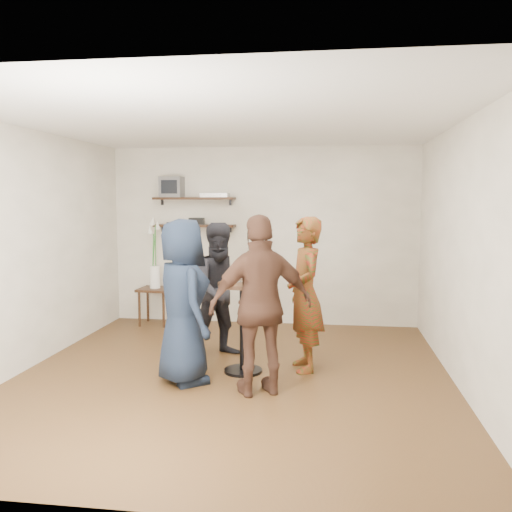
% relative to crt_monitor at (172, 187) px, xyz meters
% --- Properties ---
extents(room, '(4.58, 5.08, 2.68)m').
position_rel_crt_monitor_xyz_m(room, '(1.33, -2.38, -0.72)').
color(room, '#482B17').
rests_on(room, ground).
extents(shelf_upper, '(1.20, 0.25, 0.04)m').
position_rel_crt_monitor_xyz_m(shelf_upper, '(0.33, 0.00, -0.17)').
color(shelf_upper, black).
rests_on(shelf_upper, room).
extents(shelf_lower, '(1.20, 0.25, 0.04)m').
position_rel_crt_monitor_xyz_m(shelf_lower, '(0.33, 0.00, -0.57)').
color(shelf_lower, black).
rests_on(shelf_lower, room).
extents(crt_monitor, '(0.32, 0.30, 0.30)m').
position_rel_crt_monitor_xyz_m(crt_monitor, '(0.00, 0.00, 0.00)').
color(crt_monitor, '#59595B').
rests_on(crt_monitor, shelf_upper).
extents(dvd_deck, '(0.40, 0.24, 0.06)m').
position_rel_crt_monitor_xyz_m(dvd_deck, '(0.64, 0.00, -0.12)').
color(dvd_deck, silver).
rests_on(dvd_deck, shelf_upper).
extents(radio, '(0.22, 0.10, 0.10)m').
position_rel_crt_monitor_xyz_m(radio, '(0.36, 0.00, -0.50)').
color(radio, black).
rests_on(radio, shelf_lower).
extents(power_strip, '(0.30, 0.05, 0.03)m').
position_rel_crt_monitor_xyz_m(power_strip, '(0.05, 0.05, -0.54)').
color(power_strip, black).
rests_on(power_strip, shelf_lower).
extents(side_table, '(0.48, 0.48, 0.54)m').
position_rel_crt_monitor_xyz_m(side_table, '(-0.22, -0.20, -1.57)').
color(side_table, black).
rests_on(side_table, room).
extents(vase_lilies, '(0.20, 0.21, 1.06)m').
position_rel_crt_monitor_xyz_m(vase_lilies, '(-0.22, -0.20, -1.14)').
color(vase_lilies, white).
rests_on(vase_lilies, side_table).
extents(drinks_table, '(0.53, 0.53, 0.97)m').
position_rel_crt_monitor_xyz_m(drinks_table, '(1.42, -2.22, -1.40)').
color(drinks_table, black).
rests_on(drinks_table, room).
extents(wine_glass_fl, '(0.06, 0.06, 0.19)m').
position_rel_crt_monitor_xyz_m(wine_glass_fl, '(1.34, -2.26, -0.92)').
color(wine_glass_fl, silver).
rests_on(wine_glass_fl, drinks_table).
extents(wine_glass_fr, '(0.07, 0.07, 0.21)m').
position_rel_crt_monitor_xyz_m(wine_glass_fr, '(1.49, -2.25, -0.91)').
color(wine_glass_fr, silver).
rests_on(wine_glass_fr, drinks_table).
extents(wine_glass_bl, '(0.07, 0.07, 0.21)m').
position_rel_crt_monitor_xyz_m(wine_glass_bl, '(1.38, -2.17, -0.91)').
color(wine_glass_bl, silver).
rests_on(wine_glass_bl, drinks_table).
extents(wine_glass_br, '(0.07, 0.07, 0.21)m').
position_rel_crt_monitor_xyz_m(wine_glass_br, '(1.43, -2.19, -0.91)').
color(wine_glass_br, silver).
rests_on(wine_glass_br, drinks_table).
extents(person_plaid, '(0.55, 0.69, 1.66)m').
position_rel_crt_monitor_xyz_m(person_plaid, '(2.06, -2.04, -1.19)').
color(person_plaid, '#B51914').
rests_on(person_plaid, room).
extents(person_dark, '(0.96, 0.90, 1.57)m').
position_rel_crt_monitor_xyz_m(person_dark, '(1.08, -1.64, -1.23)').
color(person_dark, black).
rests_on(person_dark, room).
extents(person_navy, '(0.90, 0.96, 1.65)m').
position_rel_crt_monitor_xyz_m(person_navy, '(0.87, -2.61, -1.19)').
color(person_navy, black).
rests_on(person_navy, room).
extents(person_brown, '(1.08, 0.79, 1.70)m').
position_rel_crt_monitor_xyz_m(person_brown, '(1.69, -2.83, -1.17)').
color(person_brown, '#472B1E').
rests_on(person_brown, room).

